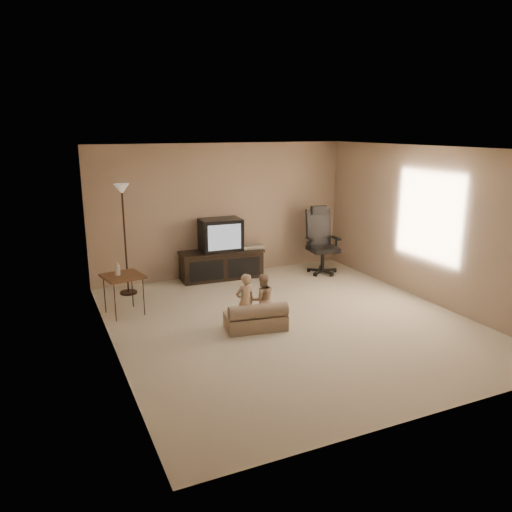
{
  "coord_description": "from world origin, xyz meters",
  "views": [
    {
      "loc": [
        -3.27,
        -6.05,
        2.77
      ],
      "look_at": [
        -0.27,
        0.6,
        0.89
      ],
      "focal_mm": 35.0,
      "sensor_mm": 36.0,
      "label": 1
    }
  ],
  "objects_px": {
    "child_sofa": "(256,318)",
    "side_table": "(122,276)",
    "toddler_right": "(262,299)",
    "office_chair": "(321,249)",
    "tv_stand": "(221,254)",
    "floor_lamp": "(123,215)",
    "toddler_left": "(245,302)"
  },
  "relations": [
    {
      "from": "tv_stand",
      "to": "office_chair",
      "type": "height_order",
      "value": "office_chair"
    },
    {
      "from": "tv_stand",
      "to": "side_table",
      "type": "bearing_deg",
      "value": -146.82
    },
    {
      "from": "tv_stand",
      "to": "toddler_right",
      "type": "bearing_deg",
      "value": -93.24
    },
    {
      "from": "side_table",
      "to": "floor_lamp",
      "type": "bearing_deg",
      "value": 76.3
    },
    {
      "from": "side_table",
      "to": "floor_lamp",
      "type": "xyz_separation_m",
      "value": [
        0.23,
        0.96,
        0.78
      ]
    },
    {
      "from": "child_sofa",
      "to": "toddler_right",
      "type": "xyz_separation_m",
      "value": [
        0.16,
        0.14,
        0.22
      ]
    },
    {
      "from": "floor_lamp",
      "to": "toddler_left",
      "type": "distance_m",
      "value": 2.75
    },
    {
      "from": "toddler_right",
      "to": "tv_stand",
      "type": "bearing_deg",
      "value": -88.97
    },
    {
      "from": "office_chair",
      "to": "tv_stand",
      "type": "bearing_deg",
      "value": 173.94
    },
    {
      "from": "toddler_left",
      "to": "tv_stand",
      "type": "bearing_deg",
      "value": -107.95
    },
    {
      "from": "tv_stand",
      "to": "side_table",
      "type": "xyz_separation_m",
      "value": [
        -2.02,
        -1.16,
        0.13
      ]
    },
    {
      "from": "toddler_right",
      "to": "side_table",
      "type": "bearing_deg",
      "value": -28.23
    },
    {
      "from": "floor_lamp",
      "to": "side_table",
      "type": "bearing_deg",
      "value": -103.7
    },
    {
      "from": "side_table",
      "to": "child_sofa",
      "type": "distance_m",
      "value": 2.16
    },
    {
      "from": "child_sofa",
      "to": "toddler_right",
      "type": "height_order",
      "value": "toddler_right"
    },
    {
      "from": "tv_stand",
      "to": "floor_lamp",
      "type": "distance_m",
      "value": 2.01
    },
    {
      "from": "tv_stand",
      "to": "floor_lamp",
      "type": "bearing_deg",
      "value": -170.23
    },
    {
      "from": "floor_lamp",
      "to": "office_chair",
      "type": "bearing_deg",
      "value": -3.81
    },
    {
      "from": "office_chair",
      "to": "toddler_left",
      "type": "bearing_deg",
      "value": -133.47
    },
    {
      "from": "side_table",
      "to": "toddler_right",
      "type": "distance_m",
      "value": 2.16
    },
    {
      "from": "floor_lamp",
      "to": "toddler_right",
      "type": "distance_m",
      "value": 2.86
    },
    {
      "from": "office_chair",
      "to": "side_table",
      "type": "distance_m",
      "value": 4.0
    },
    {
      "from": "child_sofa",
      "to": "side_table",
      "type": "bearing_deg",
      "value": 147.71
    },
    {
      "from": "office_chair",
      "to": "toddler_left",
      "type": "height_order",
      "value": "office_chair"
    },
    {
      "from": "floor_lamp",
      "to": "toddler_right",
      "type": "relative_size",
      "value": 2.46
    },
    {
      "from": "side_table",
      "to": "toddler_right",
      "type": "bearing_deg",
      "value": -35.73
    },
    {
      "from": "side_table",
      "to": "tv_stand",
      "type": "bearing_deg",
      "value": 29.95
    },
    {
      "from": "floor_lamp",
      "to": "child_sofa",
      "type": "distance_m",
      "value": 2.97
    },
    {
      "from": "tv_stand",
      "to": "office_chair",
      "type": "relative_size",
      "value": 1.24
    },
    {
      "from": "side_table",
      "to": "toddler_left",
      "type": "height_order",
      "value": "side_table"
    },
    {
      "from": "toddler_right",
      "to": "child_sofa",
      "type": "bearing_deg",
      "value": 48.58
    },
    {
      "from": "floor_lamp",
      "to": "toddler_right",
      "type": "height_order",
      "value": "floor_lamp"
    }
  ]
}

